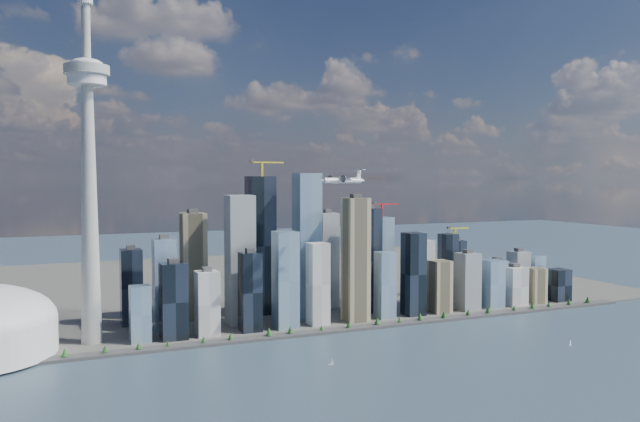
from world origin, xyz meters
name	(u,v)px	position (x,y,z in m)	size (l,w,h in m)	color
ground	(416,388)	(0.00, 0.00, 0.00)	(4000.00, 4000.00, 0.00)	#314A56
seawall	(321,332)	(0.00, 250.00, 2.00)	(1100.00, 22.00, 4.00)	#383838
land	(236,283)	(0.00, 700.00, 1.50)	(1400.00, 900.00, 3.00)	#4C4C47
shoreline_trees	(321,327)	(0.00, 250.00, 8.78)	(960.53, 7.20, 8.80)	#3F2D1E
skyscraper_cluster	(335,269)	(59.62, 336.82, 75.22)	(736.00, 142.00, 243.42)	black
needle_tower	(89,164)	(-300.00, 310.00, 235.84)	(56.00, 56.00, 550.50)	#A9A9A3
airplane	(343,180)	(9.50, 200.35, 215.35)	(75.36, 67.25, 18.68)	silver
sailboat_west	(332,362)	(-47.32, 108.85, 3.13)	(6.93, 3.81, 9.74)	white
sailboat_east	(570,343)	(273.79, 65.48, 2.70)	(6.01, 3.17, 8.41)	white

